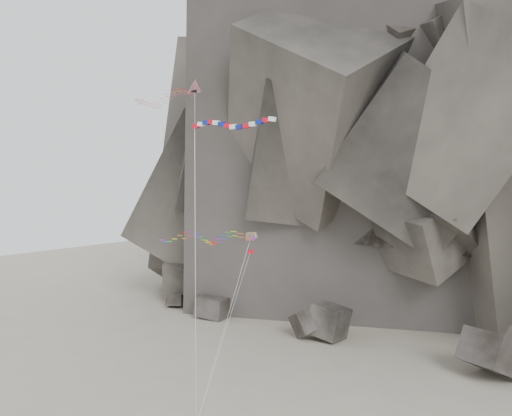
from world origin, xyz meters
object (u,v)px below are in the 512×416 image
Objects in this scene: delta_kite at (161,99)px; pennant_kite at (242,278)px; parafoil_kite at (200,237)px; banner_kite at (231,126)px.

delta_kite is 2.05× the size of pennant_kite.
delta_kite is 1.84× the size of parafoil_kite.
delta_kite reaches higher than parafoil_kite.
delta_kite is 16.31m from parafoil_kite.
parafoil_kite reaches higher than pennant_kite.
banner_kite reaches higher than parafoil_kite.
parafoil_kite is at bearing -145.64° from banner_kite.
parafoil_kite is (-2.24, -2.04, -10.87)m from banner_kite.
pennant_kite is at bearing 18.04° from parafoil_kite.
parafoil_kite is (7.56, -2.14, -14.29)m from delta_kite.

